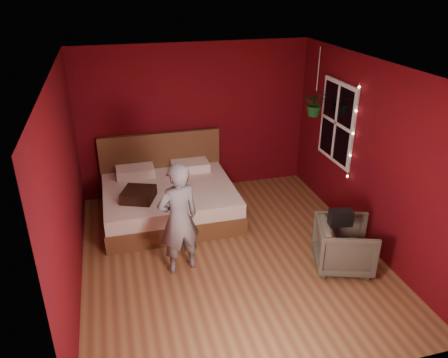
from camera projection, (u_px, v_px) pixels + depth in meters
The scene contains 10 objects.
floor at pixel (230, 255), 6.13m from camera, with size 4.50×4.50×0.00m, color olive.
room_walls at pixel (231, 143), 5.41m from camera, with size 4.04×4.54×2.62m.
window at pixel (337, 123), 6.74m from camera, with size 0.05×0.97×1.27m.
fairy_lights at pixel (353, 134), 6.27m from camera, with size 0.04×0.04×1.45m.
bed at pixel (168, 197), 7.09m from camera, with size 2.07×1.76×1.14m.
person at pixel (179, 219), 5.53m from camera, with size 0.56×0.37×1.53m, color gray.
armchair at pixel (344, 245), 5.76m from camera, with size 0.72×0.74×0.67m, color #5C5C49.
handbag at pixel (341, 218), 5.54m from camera, with size 0.29×0.15×0.21m, color black.
throw_pillow at pixel (139, 195), 6.50m from camera, with size 0.45×0.45×0.16m, color black.
hanging_plant at pixel (315, 104), 6.88m from camera, with size 0.45×0.42×1.08m.
Camera 1 is at (-1.41, -4.89, 3.58)m, focal length 35.00 mm.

